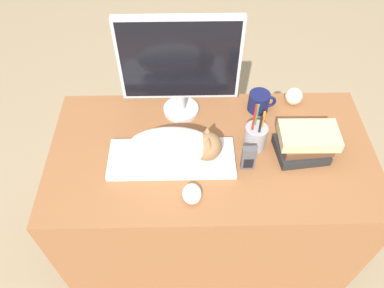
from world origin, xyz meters
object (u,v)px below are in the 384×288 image
at_px(monitor, 180,63).
at_px(coffee_mug, 259,102).
at_px(baseball, 294,96).
at_px(computer_mouse, 192,194).
at_px(phone, 249,158).
at_px(keyboard, 172,159).
at_px(book_stack, 305,142).
at_px(pen_cup, 255,136).
at_px(cat, 178,145).

bearing_deg(monitor, coffee_mug, 1.09).
bearing_deg(baseball, coffee_mug, -166.51).
height_order(computer_mouse, phone, phone).
relative_size(keyboard, book_stack, 2.09).
distance_m(keyboard, baseball, 0.61).
relative_size(computer_mouse, baseball, 1.13).
bearing_deg(pen_cup, computer_mouse, -137.05).
bearing_deg(book_stack, coffee_mug, 120.51).
height_order(cat, pen_cup, pen_cup).
distance_m(baseball, phone, 0.42).
height_order(computer_mouse, coffee_mug, coffee_mug).
xyz_separation_m(computer_mouse, baseball, (0.45, 0.47, 0.02)).
distance_m(coffee_mug, book_stack, 0.28).
height_order(coffee_mug, book_stack, book_stack).
height_order(cat, monitor, monitor).
bearing_deg(phone, coffee_mug, 74.93).
xyz_separation_m(monitor, computer_mouse, (0.04, -0.43, -0.24)).
bearing_deg(keyboard, book_stack, 3.70).
bearing_deg(coffee_mug, baseball, 13.49).
height_order(cat, baseball, cat).
relative_size(coffee_mug, pen_cup, 0.51).
distance_m(keyboard, coffee_mug, 0.46).
xyz_separation_m(coffee_mug, pen_cup, (-0.04, -0.20, 0.01)).
bearing_deg(cat, book_stack, 3.89).
height_order(coffee_mug, baseball, coffee_mug).
xyz_separation_m(pen_cup, book_stack, (0.19, -0.04, 0.00)).
bearing_deg(computer_mouse, baseball, 46.48).
bearing_deg(monitor, computer_mouse, -84.88).
height_order(computer_mouse, baseball, baseball).
relative_size(pen_cup, baseball, 3.08).
distance_m(keyboard, computer_mouse, 0.18).
bearing_deg(baseball, monitor, -174.90).
distance_m(pen_cup, book_stack, 0.19).
bearing_deg(cat, monitor, 87.87).
bearing_deg(computer_mouse, cat, 106.53).
xyz_separation_m(coffee_mug, phone, (-0.08, -0.31, 0.01)).
xyz_separation_m(keyboard, phone, (0.28, -0.04, 0.04)).
distance_m(computer_mouse, book_stack, 0.48).
relative_size(computer_mouse, phone, 0.77).
relative_size(keyboard, pen_cup, 2.07).
bearing_deg(cat, pen_cup, 13.10).
relative_size(keyboard, phone, 4.34).
bearing_deg(monitor, phone, -50.52).
bearing_deg(phone, book_stack, 17.14).
bearing_deg(coffee_mug, book_stack, -59.49).
relative_size(coffee_mug, book_stack, 0.52).
xyz_separation_m(computer_mouse, pen_cup, (0.25, 0.23, 0.04)).
height_order(keyboard, cat, cat).
relative_size(monitor, pen_cup, 2.01).
distance_m(pen_cup, phone, 0.11).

